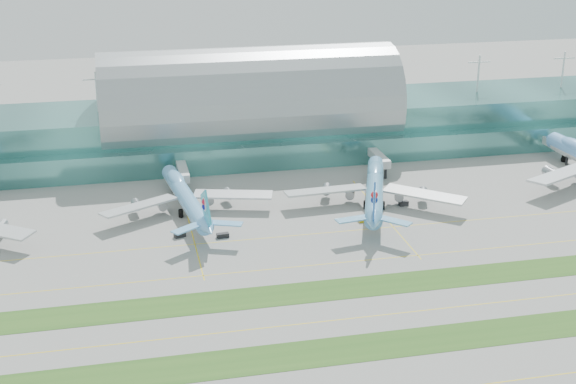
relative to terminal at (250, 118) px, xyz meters
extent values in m
plane|color=gray|center=(-0.01, -128.79, -14.23)|extent=(700.00, 700.00, 0.00)
cube|color=#3D7A75|center=(-0.01, 1.21, -4.23)|extent=(340.00, 42.00, 20.00)
cube|color=#3D7A75|center=(-0.01, -22.79, -9.23)|extent=(340.00, 8.00, 10.00)
ellipsoid|color=#9EA5A8|center=(-0.01, 1.21, 5.77)|extent=(340.00, 46.20, 16.17)
cylinder|color=white|center=(-0.01, 1.21, 13.77)|extent=(0.80, 0.80, 16.00)
cube|color=#B2B7B7|center=(-31.01, -33.79, -8.73)|extent=(3.50, 22.00, 3.00)
cylinder|color=black|center=(-31.01, -43.79, -12.23)|extent=(1.00, 1.00, 4.00)
cube|color=#B2B7B7|center=(43.99, -33.79, -8.73)|extent=(3.50, 22.00, 3.00)
cylinder|color=black|center=(43.99, -43.79, -12.23)|extent=(1.00, 1.00, 4.00)
cube|color=#B2B7B7|center=(118.99, -33.79, -8.73)|extent=(3.50, 22.00, 3.00)
cylinder|color=black|center=(118.99, -43.79, -12.23)|extent=(1.00, 1.00, 4.00)
cube|color=#2D591E|center=(-0.01, -156.79, -14.19)|extent=(420.00, 12.00, 0.08)
cube|color=#2D591E|center=(-0.01, -126.79, -14.19)|extent=(420.00, 12.00, 0.08)
cube|color=yellow|center=(-0.01, -142.79, -14.22)|extent=(420.00, 0.35, 0.01)
cube|color=yellow|center=(-0.01, -110.79, -14.22)|extent=(420.00, 0.35, 0.01)
cube|color=yellow|center=(-0.01, -88.79, -14.22)|extent=(420.00, 0.35, 0.01)
cylinder|color=#6BB2EC|center=(-32.42, -62.06, -8.84)|extent=(12.22, 55.02, 5.48)
ellipsoid|color=#6BB2EC|center=(-34.32, -46.85, -7.33)|extent=(7.22, 17.16, 3.90)
cone|color=#6BB2EC|center=(-36.08, -32.79, -8.84)|extent=(5.98, 5.06, 5.48)
cone|color=#6BB2EC|center=(-28.59, -92.74, -7.78)|extent=(6.15, 8.53, 5.20)
cube|color=silver|center=(-47.98, -65.78, -9.19)|extent=(26.39, 18.70, 1.08)
cylinder|color=gray|center=(-44.63, -60.56, -11.05)|extent=(3.58, 5.19, 3.00)
cube|color=silver|center=(-16.43, -61.84, -9.19)|extent=(27.32, 13.23, 1.08)
cylinder|color=gray|center=(-20.96, -57.60, -11.05)|extent=(3.58, 5.19, 3.00)
cube|color=#2FB2D2|center=(-28.81, -90.98, -2.21)|extent=(1.96, 11.59, 12.73)
cylinder|color=white|center=(-28.92, -90.11, -0.89)|extent=(1.31, 4.31, 4.24)
cylinder|color=black|center=(-35.00, -41.41, -12.90)|extent=(1.59, 1.59, 2.65)
cylinder|color=black|center=(-34.61, -65.89, -12.90)|extent=(1.59, 1.59, 2.65)
cylinder|color=black|center=(-29.36, -65.24, -12.90)|extent=(1.59, 1.59, 2.65)
cylinder|color=#5C9FCB|center=(31.35, -69.03, -8.55)|extent=(24.10, 56.50, 5.77)
ellipsoid|color=#5C9FCB|center=(36.57, -53.73, -6.96)|extent=(10.86, 18.38, 4.11)
cone|color=#5C9FCB|center=(41.39, -39.60, -8.55)|extent=(6.97, 6.27, 5.77)
cone|color=#5C9FCB|center=(20.83, -99.88, -7.43)|extent=(7.90, 9.70, 5.48)
cube|color=silver|center=(14.89, -65.39, -8.92)|extent=(28.28, 8.55, 1.14)
cylinder|color=gray|center=(20.47, -61.98, -10.87)|extent=(4.65, 5.87, 3.17)
cube|color=silver|center=(46.61, -76.21, -8.92)|extent=(25.72, 23.57, 1.14)
cylinder|color=gray|center=(44.27, -70.09, -10.87)|extent=(4.65, 5.87, 3.17)
cube|color=blue|center=(21.43, -98.12, -1.56)|extent=(4.48, 11.76, 13.42)
cylinder|color=white|center=(21.73, -97.23, -0.17)|extent=(2.24, 4.50, 4.47)
cylinder|color=black|center=(38.43, -48.27, -12.83)|extent=(1.68, 1.68, 2.79)
cylinder|color=black|center=(27.50, -71.66, -12.83)|extent=(1.68, 1.68, 2.79)
cylinder|color=black|center=(32.79, -73.46, -12.83)|extent=(1.68, 1.68, 2.79)
ellipsoid|color=#6EACF3|center=(120.58, -46.55, -5.70)|extent=(7.85, 20.99, 4.83)
cone|color=#6EACF3|center=(119.36, -29.07, -7.56)|extent=(7.14, 5.92, 6.77)
cube|color=silver|center=(102.44, -69.01, -8.00)|extent=(33.06, 21.75, 1.33)
cylinder|color=#919399|center=(106.93, -62.79, -10.29)|extent=(4.12, 6.25, 3.71)
cylinder|color=black|center=(120.11, -39.79, -12.59)|extent=(1.97, 1.97, 3.28)
cube|color=black|center=(-36.43, -82.32, -13.41)|extent=(3.90, 2.85, 1.62)
cube|color=black|center=(-23.34, -85.46, -13.53)|extent=(3.95, 2.05, 1.39)
cube|color=gold|center=(23.51, -82.36, -13.56)|extent=(3.68, 2.29, 1.33)
cube|color=black|center=(41.05, -71.69, -13.43)|extent=(3.64, 2.46, 1.59)
camera|label=1|loc=(-52.06, -313.49, 86.41)|focal=50.00mm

